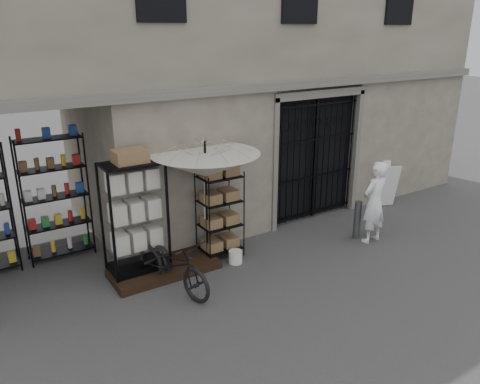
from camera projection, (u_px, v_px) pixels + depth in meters
ground at (316, 272)px, 8.84m from camera, size 80.00×80.00×0.00m
main_building at (207, 22)px, 10.54m from camera, size 14.00×4.00×9.00m
shop_recess at (22, 199)px, 8.26m from camera, size 3.00×1.70×3.00m
shop_shelving at (16, 205)px, 8.71m from camera, size 2.70×0.50×2.50m
iron_gate at (310, 157)px, 11.05m from camera, size 2.50×0.21×3.00m
step_platform at (165, 269)px, 8.81m from camera, size 2.00×0.90×0.15m
display_cabinet at (135, 223)px, 8.38m from camera, size 1.04×0.67×2.20m
wire_rack at (220, 215)px, 9.24m from camera, size 0.81×0.60×1.78m
market_umbrella at (205, 159)px, 8.61m from camera, size 1.89×1.92×2.91m
white_bucket at (235, 257)px, 9.16m from camera, size 0.30×0.30×0.26m
bicycle at (174, 289)px, 8.28m from camera, size 0.88×1.12×1.88m
steel_bollard at (357, 220)px, 10.18m from camera, size 0.18×0.18×0.84m
shopkeeper at (370, 241)px, 10.17m from camera, size 0.81×1.83×0.43m
easel_sign at (384, 184)px, 12.04m from camera, size 0.71×0.76×1.11m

